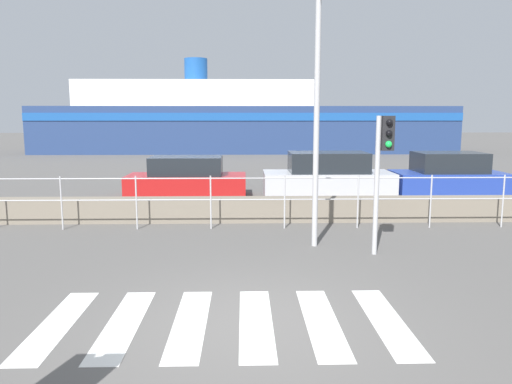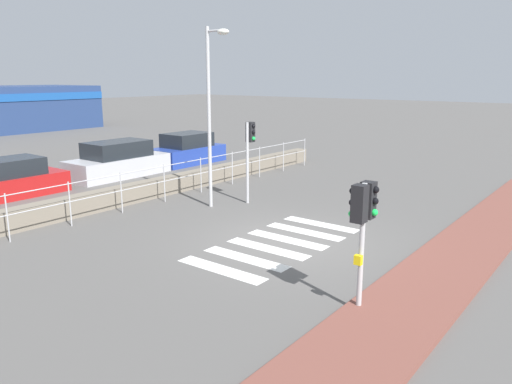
# 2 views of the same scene
# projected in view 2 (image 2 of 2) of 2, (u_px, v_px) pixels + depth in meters

# --- Properties ---
(ground_plane) EXTENTS (160.00, 160.00, 0.00)m
(ground_plane) POSITION_uv_depth(u_px,v_px,m) (286.00, 240.00, 13.44)
(ground_plane) COLOR #565451
(sidewalk_brick) EXTENTS (24.00, 1.80, 0.12)m
(sidewalk_brick) POSITION_uv_depth(u_px,v_px,m) (440.00, 274.00, 11.00)
(sidewalk_brick) COLOR brown
(sidewalk_brick) RESTS_ON ground_plane
(crosswalk) EXTENTS (4.95, 2.40, 0.01)m
(crosswalk) POSITION_uv_depth(u_px,v_px,m) (278.00, 244.00, 13.14)
(crosswalk) COLOR silver
(crosswalk) RESTS_ON ground_plane
(seawall) EXTENTS (22.50, 0.55, 0.64)m
(seawall) POSITION_uv_depth(u_px,v_px,m) (128.00, 194.00, 17.30)
(seawall) COLOR slate
(seawall) RESTS_ON ground_plane
(harbor_fence) EXTENTS (20.29, 0.04, 1.34)m
(harbor_fence) POSITION_uv_depth(u_px,v_px,m) (143.00, 182.00, 16.66)
(harbor_fence) COLOR #B2B2B5
(harbor_fence) RESTS_ON ground_plane
(traffic_light_near) EXTENTS (0.58, 0.41, 2.46)m
(traffic_light_near) POSITION_uv_depth(u_px,v_px,m) (363.00, 213.00, 8.97)
(traffic_light_near) COLOR #B2B2B5
(traffic_light_near) RESTS_ON ground_plane
(traffic_light_far) EXTENTS (0.34, 0.32, 2.80)m
(traffic_light_far) POSITION_uv_depth(u_px,v_px,m) (249.00, 144.00, 17.02)
(traffic_light_far) COLOR #B2B2B5
(traffic_light_far) RESTS_ON ground_plane
(streetlamp) EXTENTS (0.32, 0.93, 5.84)m
(streetlamp) POSITION_uv_depth(u_px,v_px,m) (212.00, 98.00, 16.03)
(streetlamp) COLOR #B2B2B5
(streetlamp) RESTS_ON ground_plane
(parked_car_red) EXTENTS (4.11, 1.74, 1.40)m
(parked_car_red) POSITION_uv_depth(u_px,v_px,m) (6.00, 181.00, 18.13)
(parked_car_red) COLOR #B21919
(parked_car_red) RESTS_ON ground_plane
(parked_car_silver) EXTENTS (4.49, 1.88, 1.55)m
(parked_car_silver) POSITION_uv_depth(u_px,v_px,m) (118.00, 161.00, 21.94)
(parked_car_silver) COLOR #BCBCC1
(parked_car_silver) RESTS_ON ground_plane
(parked_car_blue) EXTENTS (3.83, 1.86, 1.54)m
(parked_car_blue) POSITION_uv_depth(u_px,v_px,m) (187.00, 150.00, 25.25)
(parked_car_blue) COLOR #233D9E
(parked_car_blue) RESTS_ON ground_plane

